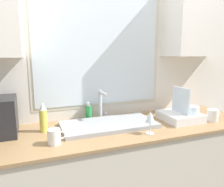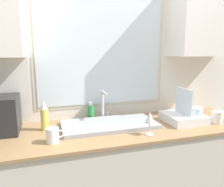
{
  "view_description": "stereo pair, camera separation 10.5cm",
  "coord_description": "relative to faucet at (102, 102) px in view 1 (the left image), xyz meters",
  "views": [
    {
      "loc": [
        -0.59,
        -1.2,
        1.46
      ],
      "look_at": [
        -0.02,
        0.3,
        1.16
      ],
      "focal_mm": 35.0,
      "sensor_mm": 36.0,
      "label": 1
    },
    {
      "loc": [
        -0.5,
        -1.24,
        1.46
      ],
      "look_at": [
        -0.02,
        0.3,
        1.16
      ],
      "focal_mm": 35.0,
      "sensor_mm": 36.0,
      "label": 2
    }
  ],
  "objects": [
    {
      "name": "wine_glass",
      "position": [
        0.22,
        -0.45,
        -0.03
      ],
      "size": [
        0.07,
        0.07,
        0.17
      ],
      "color": "silver",
      "rests_on": "countertop"
    },
    {
      "name": "countertop",
      "position": [
        0.01,
        -0.23,
        -0.6
      ],
      "size": [
        2.4,
        0.7,
        0.88
      ],
      "color": "beige",
      "rests_on": "ground_plane"
    },
    {
      "name": "dish_rack",
      "position": [
        0.64,
        -0.27,
        -0.1
      ],
      "size": [
        0.3,
        0.31,
        0.29
      ],
      "color": "white",
      "rests_on": "countertop"
    },
    {
      "name": "mug_by_rack",
      "position": [
        0.88,
        -0.38,
        -0.11
      ],
      "size": [
        0.13,
        0.09,
        0.1
      ],
      "color": "white",
      "rests_on": "countertop"
    },
    {
      "name": "soap_bottle",
      "position": [
        -0.11,
        0.04,
        -0.09
      ],
      "size": [
        0.05,
        0.05,
        0.15
      ],
      "color": "#268C3F",
      "rests_on": "countertop"
    },
    {
      "name": "mug_near_sink",
      "position": [
        -0.45,
        -0.39,
        -0.11
      ],
      "size": [
        0.12,
        0.08,
        0.1
      ],
      "color": "white",
      "rests_on": "countertop"
    },
    {
      "name": "sink_basin",
      "position": [
        -0.0,
        -0.19,
        -0.14
      ],
      "size": [
        0.75,
        0.38,
        0.03
      ],
      "color": "#9EA0A5",
      "rests_on": "countertop"
    },
    {
      "name": "spray_bottle",
      "position": [
        -0.5,
        -0.13,
        -0.05
      ],
      "size": [
        0.06,
        0.06,
        0.22
      ],
      "color": "#D8CC4C",
      "rests_on": "countertop"
    },
    {
      "name": "faucet",
      "position": [
        0.0,
        0.0,
        0.0
      ],
      "size": [
        0.08,
        0.19,
        0.26
      ],
      "color": "#B7B7BC",
      "rests_on": "countertop"
    },
    {
      "name": "wall_back",
      "position": [
        0.01,
        0.09,
        0.36
      ],
      "size": [
        6.0,
        0.38,
        2.6
      ],
      "color": "silver",
      "rests_on": "ground_plane"
    }
  ]
}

